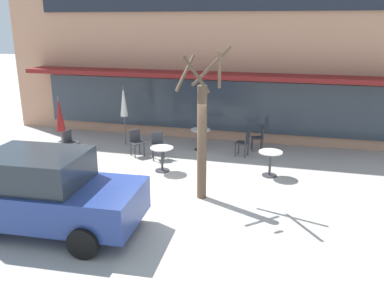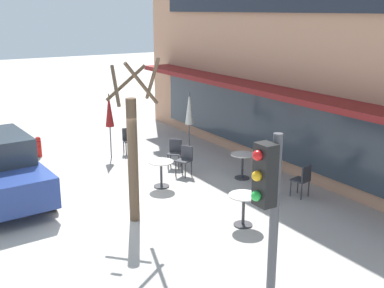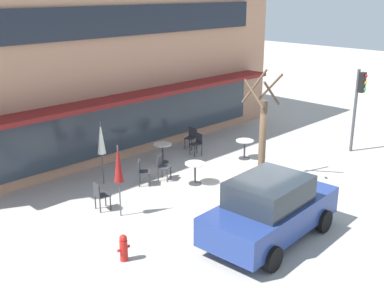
% 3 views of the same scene
% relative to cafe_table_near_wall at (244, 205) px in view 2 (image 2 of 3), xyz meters
% --- Properties ---
extents(ground_plane, '(80.00, 80.00, 0.00)m').
position_rel_cafe_table_near_wall_xyz_m(ground_plane, '(-2.67, -2.59, -0.52)').
color(ground_plane, '#ADA8A0').
extents(building_facade, '(16.62, 9.10, 7.37)m').
position_rel_cafe_table_near_wall_xyz_m(building_facade, '(-2.67, 7.38, 3.17)').
color(building_facade, tan).
rests_on(building_facade, ground).
extents(cafe_table_near_wall, '(0.70, 0.70, 0.76)m').
position_rel_cafe_table_near_wall_xyz_m(cafe_table_near_wall, '(0.00, 0.00, 0.00)').
color(cafe_table_near_wall, '#333338').
rests_on(cafe_table_near_wall, ground).
extents(cafe_table_streetside, '(0.70, 0.70, 0.76)m').
position_rel_cafe_table_near_wall_xyz_m(cafe_table_streetside, '(-3.22, -0.42, 0.00)').
color(cafe_table_streetside, '#333338').
rests_on(cafe_table_streetside, ground).
extents(cafe_table_by_tree, '(0.70, 0.70, 0.76)m').
position_rel_cafe_table_near_wall_xyz_m(cafe_table_by_tree, '(-2.58, 1.95, 0.00)').
color(cafe_table_by_tree, '#333338').
rests_on(cafe_table_by_tree, ground).
extents(patio_umbrella_green_folded, '(0.28, 0.28, 2.20)m').
position_rel_cafe_table_near_wall_xyz_m(patio_umbrella_green_folded, '(-6.53, -0.57, 1.11)').
color(patio_umbrella_green_folded, '#4C4C51').
rests_on(patio_umbrella_green_folded, ground).
extents(patio_umbrella_cream_folded, '(0.28, 0.28, 2.20)m').
position_rel_cafe_table_near_wall_xyz_m(patio_umbrella_cream_folded, '(-5.43, 1.84, 1.11)').
color(patio_umbrella_cream_folded, '#4C4C51').
rests_on(patio_umbrella_cream_folded, ground).
extents(cafe_chair_0, '(0.53, 0.53, 0.89)m').
position_rel_cafe_table_near_wall_xyz_m(cafe_chair_0, '(-3.75, 0.67, 0.01)').
color(cafe_chair_0, '#333338').
rests_on(cafe_chair_0, ground).
extents(cafe_chair_1, '(0.48, 0.48, 0.89)m').
position_rel_cafe_table_near_wall_xyz_m(cafe_chair_1, '(-0.56, 2.40, 0.01)').
color(cafe_chair_1, '#333338').
rests_on(cafe_chair_1, ground).
extents(cafe_chair_2, '(0.46, 0.46, 0.89)m').
position_rel_cafe_table_near_wall_xyz_m(cafe_chair_2, '(-6.71, 0.17, 0.01)').
color(cafe_chair_2, '#333338').
rests_on(cafe_chair_2, ground).
extents(cafe_chair_3, '(0.56, 0.56, 0.89)m').
position_rel_cafe_table_near_wall_xyz_m(cafe_chair_3, '(-4.57, 0.79, 0.01)').
color(cafe_chair_3, '#333338').
rests_on(cafe_chair_3, ground).
extents(cafe_chair_4, '(0.47, 0.47, 0.89)m').
position_rel_cafe_table_near_wall_xyz_m(cafe_chair_4, '(-0.99, 1.63, 0.01)').
color(cafe_chair_4, '#333338').
rests_on(cafe_chair_4, ground).
extents(street_tree, '(1.22, 1.08, 3.87)m').
position_rel_cafe_table_near_wall_xyz_m(street_tree, '(-1.60, -1.99, 1.24)').
color(street_tree, brown).
rests_on(street_tree, ground).
extents(traffic_light_pole, '(0.26, 0.44, 3.40)m').
position_rel_cafe_table_near_wall_xyz_m(traffic_light_pole, '(3.86, -2.64, 1.78)').
color(traffic_light_pole, '#47474C').
rests_on(traffic_light_pole, ground).
extents(fire_hydrant, '(0.36, 0.20, 0.71)m').
position_rel_cafe_table_near_wall_xyz_m(fire_hydrant, '(-7.97, -2.61, -0.16)').
color(fire_hydrant, red).
rests_on(fire_hydrant, ground).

